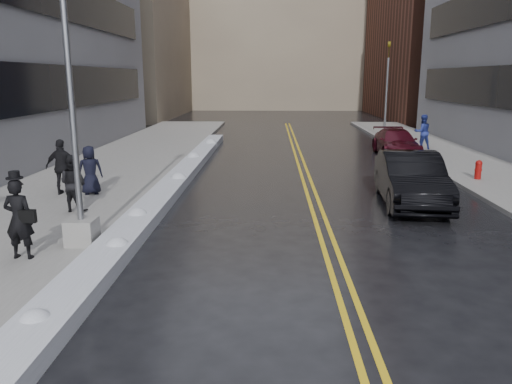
# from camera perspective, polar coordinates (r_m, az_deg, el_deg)

# --- Properties ---
(ground) EXTENTS (160.00, 160.00, 0.00)m
(ground) POSITION_cam_1_polar(r_m,az_deg,el_deg) (9.85, -4.82, -10.72)
(ground) COLOR black
(ground) RESTS_ON ground
(sidewalk_west) EXTENTS (5.50, 50.00, 0.15)m
(sidewalk_west) POSITION_cam_1_polar(r_m,az_deg,el_deg) (20.52, -17.76, 1.47)
(sidewalk_west) COLOR gray
(sidewalk_west) RESTS_ON ground
(sidewalk_east) EXTENTS (4.00, 50.00, 0.15)m
(sidewalk_east) POSITION_cam_1_polar(r_m,az_deg,el_deg) (21.31, 26.45, 1.13)
(sidewalk_east) COLOR gray
(sidewalk_east) RESTS_ON ground
(lane_line_left) EXTENTS (0.12, 50.00, 0.01)m
(lane_line_left) POSITION_cam_1_polar(r_m,az_deg,el_deg) (19.41, 5.44, 1.19)
(lane_line_left) COLOR gold
(lane_line_left) RESTS_ON ground
(lane_line_right) EXTENTS (0.12, 50.00, 0.01)m
(lane_line_right) POSITION_cam_1_polar(r_m,az_deg,el_deg) (19.43, 6.32, 1.18)
(lane_line_right) COLOR gold
(lane_line_right) RESTS_ON ground
(snow_ridge) EXTENTS (0.90, 30.00, 0.34)m
(snow_ridge) POSITION_cam_1_polar(r_m,az_deg,el_deg) (17.73, -9.80, 0.48)
(snow_ridge) COLOR silver
(snow_ridge) RESTS_ON ground
(building_west_far) EXTENTS (14.00, 22.00, 18.00)m
(building_west_far) POSITION_cam_1_polar(r_m,az_deg,el_deg) (55.72, -16.38, 17.69)
(building_west_far) COLOR gray
(building_west_far) RESTS_ON ground
(building_far) EXTENTS (36.00, 16.00, 22.00)m
(building_far) POSITION_cam_1_polar(r_m,az_deg,el_deg) (69.32, 2.63, 18.82)
(building_far) COLOR gray
(building_far) RESTS_ON ground
(lamppost) EXTENTS (0.65, 0.65, 7.62)m
(lamppost) POSITION_cam_1_polar(r_m,az_deg,el_deg) (11.89, -20.01, 5.35)
(lamppost) COLOR gray
(lamppost) RESTS_ON sidewalk_west
(fire_hydrant) EXTENTS (0.26, 0.26, 0.73)m
(fire_hydrant) POSITION_cam_1_polar(r_m,az_deg,el_deg) (20.82, 24.07, 2.45)
(fire_hydrant) COLOR maroon
(fire_hydrant) RESTS_ON sidewalk_east
(traffic_signal) EXTENTS (0.16, 0.20, 6.00)m
(traffic_signal) POSITION_cam_1_polar(r_m,az_deg,el_deg) (33.79, 14.73, 11.64)
(traffic_signal) COLOR gray
(traffic_signal) RESTS_ON sidewalk_east
(pedestrian_fedora) EXTENTS (0.65, 0.44, 1.74)m
(pedestrian_fedora) POSITION_cam_1_polar(r_m,az_deg,el_deg) (11.71, -25.46, -2.81)
(pedestrian_fedora) COLOR black
(pedestrian_fedora) RESTS_ON sidewalk_west
(pedestrian_b) EXTENTS (0.95, 0.83, 1.65)m
(pedestrian_b) POSITION_cam_1_polar(r_m,az_deg,el_deg) (15.28, -20.18, 0.95)
(pedestrian_b) COLOR black
(pedestrian_b) RESTS_ON sidewalk_west
(pedestrian_c) EXTENTS (0.93, 0.77, 1.62)m
(pedestrian_c) POSITION_cam_1_polar(r_m,az_deg,el_deg) (17.35, -18.44, 2.39)
(pedestrian_c) COLOR black
(pedestrian_c) RESTS_ON sidewalk_west
(pedestrian_d) EXTENTS (1.09, 0.48, 1.84)m
(pedestrian_d) POSITION_cam_1_polar(r_m,az_deg,el_deg) (17.62, -21.27, 2.68)
(pedestrian_d) COLOR black
(pedestrian_d) RESTS_ON sidewalk_west
(pedestrian_east) EXTENTS (0.98, 0.81, 1.85)m
(pedestrian_east) POSITION_cam_1_polar(r_m,az_deg,el_deg) (28.48, 18.49, 6.53)
(pedestrian_east) COLOR navy
(pedestrian_east) RESTS_ON sidewalk_east
(car_black) EXTENTS (2.16, 5.12, 1.64)m
(car_black) POSITION_cam_1_polar(r_m,az_deg,el_deg) (16.45, 17.28, 1.42)
(car_black) COLOR black
(car_black) RESTS_ON ground
(car_maroon) EXTENTS (1.99, 4.67, 1.34)m
(car_maroon) POSITION_cam_1_polar(r_m,az_deg,el_deg) (26.66, 15.72, 5.44)
(car_maroon) COLOR #3D0914
(car_maroon) RESTS_ON ground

